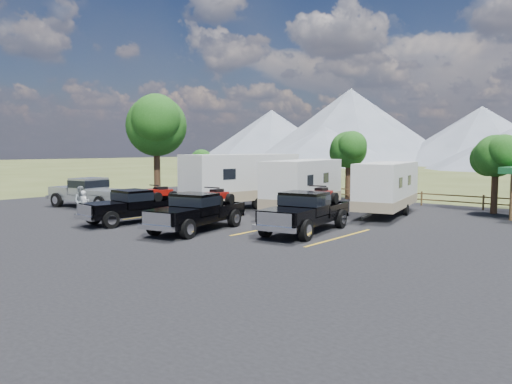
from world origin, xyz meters
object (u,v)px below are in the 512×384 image
Objects in this scene: trailer_right at (387,188)px; rig_left at (136,205)px; rig_right at (307,210)px; person_a at (84,204)px; pickup_silver at (91,192)px; rig_center at (198,210)px; trailer_left at (241,180)px; person_b at (82,202)px; tree_big_nw at (156,126)px; trailer_center at (303,185)px.

rig_left is at bearing -140.88° from trailer_right.
person_a is (-12.15, -4.09, -0.24)m from rig_right.
rig_right is 0.97× the size of pickup_silver.
trailer_left is at bearing 107.75° from rig_center.
rig_left is 9.24m from rig_right.
rig_right is 8.01m from trailer_right.
rig_right is 13.19m from person_b.
rig_right is (8.68, 3.17, 0.09)m from rig_left.
rig_right reaches higher than person_b.
person_b is at bearing 44.22° from pickup_silver.
pickup_silver is (-7.71, 2.14, 0.09)m from rig_left.
tree_big_nw is 10.95m from person_a.
trailer_right is 17.34m from person_a.
person_b is (-4.05, -9.08, -0.95)m from trailer_left.
pickup_silver reaches higher than person_a.
trailer_left is (-4.33, 8.05, 0.88)m from rig_center.
rig_left is at bearing -168.86° from rig_right.
trailer_left is at bearing 94.12° from rig_left.
pickup_silver is at bearing 92.11° from person_b.
rig_right is 12.82m from person_a.
trailer_right is 4.99× the size of person_b.
tree_big_nw is 0.85× the size of trailer_center.
tree_big_nw is at bearing -168.58° from trailer_left.
trailer_left reaches higher than person_b.
tree_big_nw reaches higher than rig_center.
rig_right is at bearing -32.45° from person_b.
trailer_center is (0.18, 8.57, 0.71)m from rig_center.
rig_left is 0.88× the size of pickup_silver.
tree_big_nw reaches higher than person_a.
rig_left reaches higher than person_a.
trailer_left reaches higher than person_a.
rig_left is 0.95× the size of rig_center.
trailer_right is (4.30, 2.36, -0.07)m from trailer_center.
rig_right is 16.42m from pickup_silver.
person_a is 0.88× the size of person_b.
rig_center is 8.03m from person_a.
rig_left is 8.31m from trailer_left.
tree_big_nw is 1.26× the size of rig_center.
trailer_center is 1.37× the size of pickup_silver.
trailer_right is at bearing -7.09° from person_b.
tree_big_nw reaches higher than pickup_silver.
rig_left is 3.98m from person_b.
person_b is (-3.90, -0.82, -0.04)m from rig_left.
trailer_center reaches higher than rig_center.
trailer_left is 9.99m from person_b.
trailer_left reaches higher than trailer_right.
rig_right is 0.74× the size of trailer_right.
rig_center is at bearing -31.75° from tree_big_nw.
rig_right is at bearing 85.65° from pickup_silver.
pickup_silver is 4.83m from person_b.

